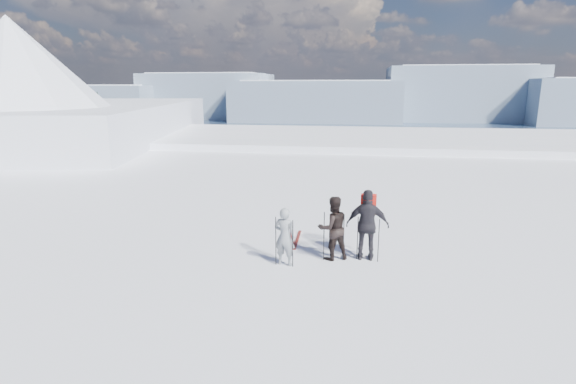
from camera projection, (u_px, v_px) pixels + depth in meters
name	position (u px, v px, depth m)	size (l,w,h in m)	color
lake_basin	(354.00, 214.00, 39.58)	(820.00, 820.00, 71.62)	white
far_mountain_range	(388.00, 97.00, 443.83)	(770.00, 110.00, 53.00)	slate
near_ridge	(68.00, 174.00, 42.03)	(31.37, 35.68, 25.62)	white
skier_grey	(285.00, 237.00, 11.66)	(0.57, 0.37, 1.55)	gray
skier_dark	(333.00, 228.00, 12.04)	(0.85, 0.66, 1.75)	black
skier_pack	(367.00, 225.00, 11.97)	(1.14, 0.47, 1.94)	black
backpack	(370.00, 178.00, 11.93)	(0.41, 0.23, 0.53)	red
ski_poles	(328.00, 239.00, 11.86)	(2.68, 0.81, 1.35)	black
skis_loose	(295.00, 239.00, 13.71)	(0.39, 1.70, 0.03)	black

